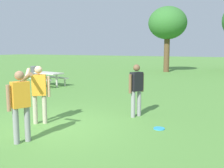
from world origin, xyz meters
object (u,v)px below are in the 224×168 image
(person_catcher, at_px, (20,101))
(picnic_table_near, at_px, (49,76))
(tree_tall_left, at_px, (168,24))
(person_bystander, at_px, (39,90))
(person_thrower, at_px, (136,87))
(trash_can_beside_table, at_px, (35,74))
(frisbee, at_px, (159,129))

(person_catcher, distance_m, picnic_table_near, 8.88)
(picnic_table_near, relative_size, tree_tall_left, 0.34)
(person_bystander, bearing_deg, person_catcher, -64.92)
(person_thrower, relative_size, trash_can_beside_table, 1.71)
(person_thrower, distance_m, person_bystander, 2.90)
(person_thrower, distance_m, trash_can_beside_table, 10.55)
(person_catcher, bearing_deg, person_bystander, 115.08)
(picnic_table_near, height_order, trash_can_beside_table, trash_can_beside_table)
(frisbee, relative_size, tree_tall_left, 0.05)
(person_bystander, relative_size, picnic_table_near, 0.83)
(person_bystander, bearing_deg, picnic_table_near, 127.06)
(person_catcher, bearing_deg, trash_can_beside_table, 130.26)
(frisbee, bearing_deg, tree_tall_left, 103.19)
(person_thrower, xyz_separation_m, tree_tall_left, (-2.88, 15.61, 3.29))
(person_thrower, height_order, tree_tall_left, tree_tall_left)
(person_catcher, distance_m, frisbee, 3.57)
(frisbee, distance_m, trash_can_beside_table, 11.89)
(person_bystander, bearing_deg, frisbee, 16.85)
(person_thrower, distance_m, frisbee, 1.65)
(tree_tall_left, bearing_deg, person_thrower, -79.55)
(picnic_table_near, relative_size, trash_can_beside_table, 2.05)
(frisbee, relative_size, picnic_table_near, 0.15)
(person_thrower, relative_size, picnic_table_near, 0.83)
(person_thrower, height_order, trash_can_beside_table, person_thrower)
(frisbee, bearing_deg, person_bystander, -163.15)
(trash_can_beside_table, xyz_separation_m, tree_tall_left, (6.10, 10.09, 3.75))
(frisbee, xyz_separation_m, trash_can_beside_table, (-9.98, 6.45, 0.47))
(frisbee, bearing_deg, person_catcher, -138.13)
(tree_tall_left, bearing_deg, trash_can_beside_table, -121.15)
(person_catcher, relative_size, picnic_table_near, 0.83)
(person_catcher, distance_m, trash_can_beside_table, 11.48)
(picnic_table_near, xyz_separation_m, tree_tall_left, (3.79, 11.58, 3.67))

